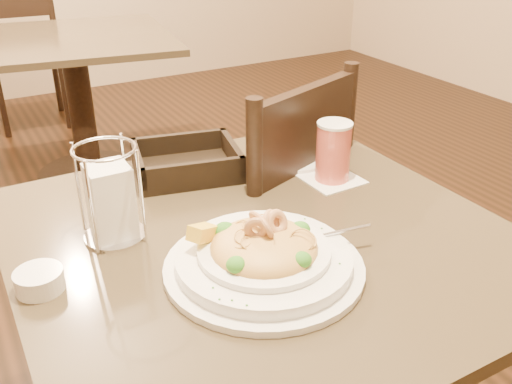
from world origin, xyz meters
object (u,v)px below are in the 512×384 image
bread_basket (187,164)px  napkin_caddy (111,200)px  dining_chair_near (262,228)px  main_table (261,326)px  side_plate (293,158)px  drink_glass (333,152)px  butter_ramekin (39,280)px  dining_chair_far (23,47)px  background_table (78,84)px  pasta_bowl (264,255)px

bread_basket → napkin_caddy: napkin_caddy is taller
napkin_caddy → dining_chair_near: bearing=25.1°
main_table → dining_chair_near: size_ratio=0.97×
dining_chair_near → side_plate: size_ratio=5.25×
drink_glass → bread_basket: (-0.27, 0.19, -0.05)m
butter_ramekin → bread_basket: bearing=37.1°
butter_ramekin → drink_glass: bearing=8.5°
bread_basket → side_plate: bread_basket is taller
dining_chair_far → side_plate: 2.61m
background_table → napkin_caddy: (-0.35, -1.82, 0.30)m
dining_chair_far → napkin_caddy: (-0.25, -2.72, 0.30)m
dining_chair_near → background_table: bearing=-106.5°
bread_basket → napkin_caddy: (-0.23, -0.19, 0.06)m
main_table → drink_glass: bearing=25.9°
background_table → pasta_bowl: size_ratio=2.70×
dining_chair_near → butter_ramekin: bearing=7.5°
drink_glass → main_table: bearing=-154.1°
drink_glass → napkin_caddy: 0.50m
dining_chair_near → napkin_caddy: size_ratio=5.05×
bread_basket → napkin_caddy: size_ratio=1.46×
pasta_bowl → dining_chair_near: bearing=60.2°
drink_glass → bread_basket: 0.34m
drink_glass → bread_basket: size_ratio=0.51×
dining_chair_far → butter_ramekin: dining_chair_far is taller
side_plate → butter_ramekin: bearing=-159.9°
pasta_bowl → drink_glass: size_ratio=2.78×
pasta_bowl → drink_glass: drink_glass is taller
pasta_bowl → napkin_caddy: napkin_caddy is taller
dining_chair_near → pasta_bowl: bearing=40.4°
main_table → drink_glass: size_ratio=6.58×
background_table → side_plate: bearing=-85.3°
background_table → side_plate: side_plate is taller
background_table → bread_basket: bearing=-94.2°
main_table → napkin_caddy: 0.41m
pasta_bowl → main_table: bearing=61.9°
drink_glass → napkin_caddy: (-0.50, 0.00, 0.01)m
dining_chair_far → drink_glass: size_ratio=6.79×
background_table → dining_chair_near: size_ratio=1.10×
main_table → bread_basket: size_ratio=3.35×
dining_chair_near → pasta_bowl: dining_chair_near is taller
napkin_caddy → side_plate: (0.48, 0.13, -0.07)m
dining_chair_far → background_table: bearing=100.4°
main_table → pasta_bowl: bearing=-118.1°
dining_chair_far → main_table: bearing=94.1°
bread_basket → side_plate: size_ratio=1.52×
dining_chair_near → dining_chair_far: same height
main_table → bread_basket: bearing=92.9°
dining_chair_near → drink_glass: 0.36m
background_table → dining_chair_far: bearing=96.2°
background_table → bread_basket: 1.65m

